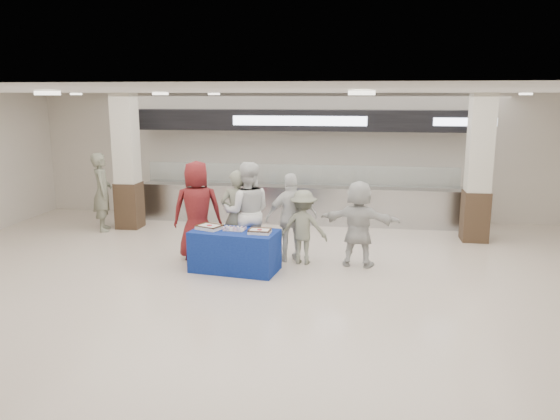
% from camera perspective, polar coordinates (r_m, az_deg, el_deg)
% --- Properties ---
extents(ground, '(14.00, 14.00, 0.00)m').
position_cam_1_polar(ground, '(8.71, -2.06, -9.29)').
color(ground, beige).
rests_on(ground, ground).
extents(serving_line, '(8.70, 0.85, 2.80)m').
position_cam_1_polar(serving_line, '(13.60, 2.14, 3.50)').
color(serving_line, '#AFB1B6').
rests_on(serving_line, ground).
extents(column_left, '(0.55, 0.55, 3.20)m').
position_cam_1_polar(column_left, '(13.47, -15.69, 4.58)').
color(column_left, '#352418').
rests_on(column_left, ground).
extents(column_right, '(0.55, 0.55, 3.20)m').
position_cam_1_polar(column_right, '(12.53, 20.01, 3.78)').
color(column_right, '#352418').
rests_on(column_right, ground).
extents(display_table, '(1.65, 0.99, 0.75)m').
position_cam_1_polar(display_table, '(9.98, -4.73, -4.26)').
color(display_table, navy).
rests_on(display_table, ground).
extents(sheet_cake_left, '(0.51, 0.46, 0.09)m').
position_cam_1_polar(sheet_cake_left, '(10.04, -7.39, -1.74)').
color(sheet_cake_left, white).
rests_on(sheet_cake_left, display_table).
extents(sheet_cake_right, '(0.39, 0.31, 0.08)m').
position_cam_1_polar(sheet_cake_right, '(9.67, -2.14, -2.19)').
color(sheet_cake_right, white).
rests_on(sheet_cake_right, display_table).
extents(cupcake_tray, '(0.39, 0.30, 0.06)m').
position_cam_1_polar(cupcake_tray, '(9.91, -4.76, -1.95)').
color(cupcake_tray, '#BBBCC0').
rests_on(cupcake_tray, display_table).
extents(civilian_maroon, '(1.07, 0.83, 1.93)m').
position_cam_1_polar(civilian_maroon, '(10.68, -8.63, -0.02)').
color(civilian_maroon, maroon).
rests_on(civilian_maroon, ground).
extents(soldier_a, '(0.72, 0.55, 1.77)m').
position_cam_1_polar(soldier_a, '(10.48, -4.47, -0.60)').
color(soldier_a, slate).
rests_on(soldier_a, ground).
extents(chef_tall, '(1.05, 0.89, 1.92)m').
position_cam_1_polar(chef_tall, '(10.42, -3.45, -0.22)').
color(chef_tall, white).
rests_on(chef_tall, ground).
extents(chef_short, '(1.08, 0.75, 1.71)m').
position_cam_1_polar(chef_short, '(10.43, 1.22, -0.79)').
color(chef_short, white).
rests_on(chef_short, ground).
extents(soldier_b, '(0.96, 0.61, 1.42)m').
position_cam_1_polar(soldier_b, '(10.31, 2.44, -1.79)').
color(soldier_b, slate).
rests_on(soldier_b, ground).
extents(civilian_white, '(1.57, 0.71, 1.63)m').
position_cam_1_polar(civilian_white, '(10.23, 8.22, -1.41)').
color(civilian_white, silver).
rests_on(civilian_white, ground).
extents(soldier_bg, '(0.67, 0.79, 1.84)m').
position_cam_1_polar(soldier_bg, '(13.45, -18.07, 1.79)').
color(soldier_bg, slate).
rests_on(soldier_bg, ground).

